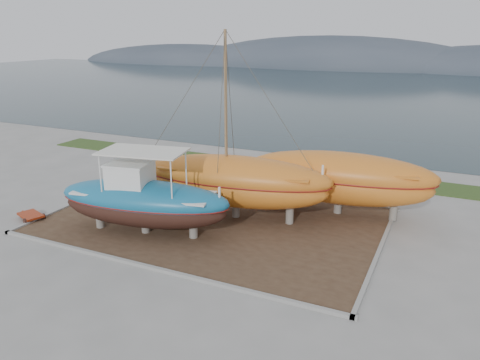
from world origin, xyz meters
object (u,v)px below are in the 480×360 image
at_px(orange_bare_hull, 339,184).
at_px(red_trailer, 31,217).
at_px(orange_sailboat, 236,129).
at_px(blue_caique, 143,192).
at_px(white_dinghy, 163,186).

distance_m(orange_bare_hull, red_trailer, 17.73).
relative_size(orange_sailboat, red_trailer, 4.69).
xyz_separation_m(blue_caique, white_dinghy, (-2.55, 5.50, -1.65)).
bearing_deg(white_dinghy, red_trailer, -126.41).
bearing_deg(blue_caique, red_trailer, 179.19).
height_order(blue_caique, orange_sailboat, orange_sailboat).
height_order(white_dinghy, orange_bare_hull, orange_bare_hull).
bearing_deg(orange_bare_hull, red_trailer, -156.54).
bearing_deg(orange_sailboat, white_dinghy, 158.37).
bearing_deg(red_trailer, orange_bare_hull, 47.16).
distance_m(blue_caique, red_trailer, 7.47).
height_order(white_dinghy, red_trailer, white_dinghy).
bearing_deg(red_trailer, white_dinghy, 75.44).
distance_m(blue_caique, orange_sailboat, 5.98).
bearing_deg(white_dinghy, orange_bare_hull, 5.33).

